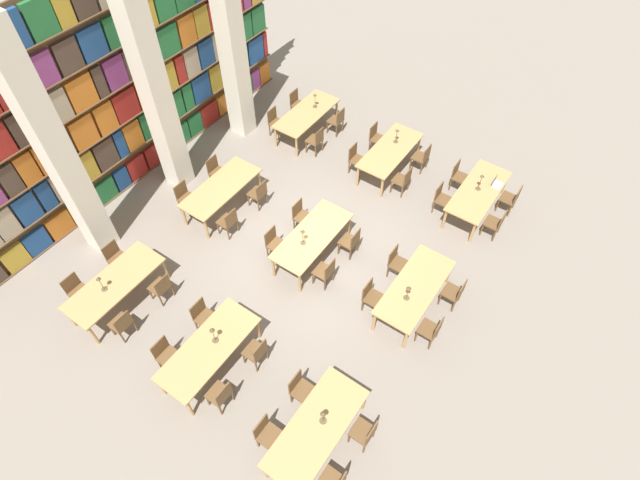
{
  "coord_description": "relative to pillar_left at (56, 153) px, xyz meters",
  "views": [
    {
      "loc": [
        -6.14,
        -4.56,
        9.99
      ],
      "look_at": [
        0.0,
        -0.28,
        0.69
      ],
      "focal_mm": 28.0,
      "sensor_mm": 36.0,
      "label": 1
    }
  ],
  "objects": [
    {
      "name": "desk_lamp_7",
      "position": [
        6.88,
        -1.78,
        -1.93
      ],
      "size": [
        0.14,
        0.14,
        0.46
      ],
      "color": "brown",
      "rests_on": "reading_table_8"
    },
    {
      "name": "reading_table_7",
      "position": [
        2.68,
        -1.72,
        -2.31
      ],
      "size": [
        2.27,
        0.94,
        0.76
      ],
      "color": "tan",
      "rests_on": "ground_plane"
    },
    {
      "name": "chair_7",
      "position": [
        3.39,
        -6.59,
        -2.53
      ],
      "size": [
        0.42,
        0.4,
        0.87
      ],
      "rotation": [
        0.0,
        0.0,
        3.14
      ],
      "color": "brown",
      "rests_on": "ground_plane"
    },
    {
      "name": "pillar_left",
      "position": [
        0.0,
        0.0,
        0.0
      ],
      "size": [
        0.56,
        0.56,
        6.0
      ],
      "color": "silver",
      "rests_on": "ground_plane"
    },
    {
      "name": "desk_lamp_2",
      "position": [
        6.44,
        -7.25,
        -1.9
      ],
      "size": [
        0.14,
        0.14,
        0.5
      ],
      "color": "brown",
      "rests_on": "reading_table_2"
    },
    {
      "name": "chair_24",
      "position": [
        -1.45,
        -2.54,
        -2.53
      ],
      "size": [
        0.42,
        0.4,
        0.87
      ],
      "color": "brown",
      "rests_on": "ground_plane"
    },
    {
      "name": "chair_13",
      "position": [
        -1.42,
        -3.85,
        -2.53
      ],
      "size": [
        0.42,
        0.4,
        0.87
      ],
      "rotation": [
        0.0,
        0.0,
        3.14
      ],
      "color": "brown",
      "rests_on": "ground_plane"
    },
    {
      "name": "desk_lamp_6",
      "position": [
        -1.15,
        -1.76,
        -1.93
      ],
      "size": [
        0.14,
        0.14,
        0.46
      ],
      "color": "brown",
      "rests_on": "reading_table_6"
    },
    {
      "name": "chair_22",
      "position": [
        7.03,
        -5.38,
        -2.53
      ],
      "size": [
        0.42,
        0.4,
        0.87
      ],
      "color": "brown",
      "rests_on": "ground_plane"
    },
    {
      "name": "reading_table_2",
      "position": [
        6.41,
        -7.3,
        -2.31
      ],
      "size": [
        2.27,
        0.94,
        0.76
      ],
      "color": "tan",
      "rests_on": "ground_plane"
    },
    {
      "name": "chair_16",
      "position": [
        2.2,
        -5.37,
        -2.53
      ],
      "size": [
        0.42,
        0.4,
        0.87
      ],
      "color": "brown",
      "rests_on": "ground_plane"
    },
    {
      "name": "chair_15",
      "position": [
        -0.3,
        -3.85,
        -2.53
      ],
      "size": [
        0.42,
        0.4,
        0.87
      ],
      "rotation": [
        0.0,
        0.0,
        3.14
      ],
      "color": "brown",
      "rests_on": "ground_plane"
    },
    {
      "name": "bookshelf_bank",
      "position": [
        2.76,
        1.11,
        -0.29
      ],
      "size": [
        10.82,
        0.35,
        5.5
      ],
      "color": "brown",
      "rests_on": "ground_plane"
    },
    {
      "name": "reading_table_8",
      "position": [
        6.5,
        -1.73,
        -2.31
      ],
      "size": [
        2.27,
        0.94,
        0.76
      ],
      "color": "tan",
      "rests_on": "ground_plane"
    },
    {
      "name": "chair_14",
      "position": [
        -0.3,
        -5.35,
        -2.53
      ],
      "size": [
        0.42,
        0.4,
        0.87
      ],
      "color": "brown",
      "rests_on": "ground_plane"
    },
    {
      "name": "chair_17",
      "position": [
        2.2,
        -3.87,
        -2.53
      ],
      "size": [
        0.42,
        0.4,
        0.87
      ],
      "rotation": [
        0.0,
        0.0,
        3.14
      ],
      "color": "brown",
      "rests_on": "ground_plane"
    },
    {
      "name": "chair_33",
      "position": [
        5.92,
        -0.98,
        -2.53
      ],
      "size": [
        0.42,
        0.4,
        0.87
      ],
      "rotation": [
        0.0,
        0.0,
        3.14
      ],
      "color": "brown",
      "rests_on": "ground_plane"
    },
    {
      "name": "chair_25",
      "position": [
        -1.45,
        -1.03,
        -2.53
      ],
      "size": [
        0.42,
        0.4,
        0.87
      ],
      "rotation": [
        0.0,
        0.0,
        3.14
      ],
      "color": "brown",
      "rests_on": "ground_plane"
    },
    {
      "name": "desk_lamp_0",
      "position": [
        -0.77,
        -7.35,
        -1.96
      ],
      "size": [
        0.14,
        0.14,
        0.42
      ],
      "color": "brown",
      "rests_on": "reading_table_0"
    },
    {
      "name": "chair_5",
      "position": [
        2.24,
        -6.59,
        -2.53
      ],
      "size": [
        0.42,
        0.4,
        0.87
      ],
      "rotation": [
        0.0,
        0.0,
        3.14
      ],
      "color": "brown",
      "rests_on": "ground_plane"
    },
    {
      "name": "chair_10",
      "position": [
        6.93,
        -8.05,
        -2.53
      ],
      "size": [
        0.42,
        0.4,
        0.87
      ],
      "color": "brown",
      "rests_on": "ground_plane"
    },
    {
      "name": "chair_30",
      "position": [
        3.28,
        -2.48,
        -2.53
      ],
      "size": [
        0.42,
        0.4,
        0.87
      ],
      "color": "brown",
      "rests_on": "ground_plane"
    },
    {
      "name": "chair_4",
      "position": [
        2.24,
        -8.1,
        -2.53
      ],
      "size": [
        0.42,
        0.4,
        0.87
      ],
      "color": "brown",
      "rests_on": "ground_plane"
    },
    {
      "name": "chair_32",
      "position": [
        5.92,
        -2.48,
        -2.53
      ],
      "size": [
        0.42,
        0.4,
        0.87
      ],
      "color": "brown",
      "rests_on": "ground_plane"
    },
    {
      "name": "reading_table_1",
      "position": [
        2.83,
        -7.35,
        -2.31
      ],
      "size": [
        2.27,
        0.94,
        0.76
      ],
      "color": "tan",
      "rests_on": "ground_plane"
    },
    {
      "name": "chair_12",
      "position": [
        -1.42,
        -5.35,
        -2.53
      ],
      "size": [
        0.42,
        0.4,
        0.87
      ],
      "color": "brown",
      "rests_on": "ground_plane"
    },
    {
      "name": "desk_lamp_1",
      "position": [
        2.45,
        -7.33,
        -1.95
      ],
      "size": [
        0.14,
        0.14,
        0.43
      ],
      "color": "brown",
      "rests_on": "reading_table_1"
    },
    {
      "name": "pillar_right",
      "position": [
        5.51,
        0.0,
        0.0
      ],
      "size": [
        0.56,
        0.56,
        6.0
      ],
      "color": "silver",
      "rests_on": "ground_plane"
    },
    {
      "name": "reading_table_5",
      "position": [
        6.48,
        -4.62,
        -2.31
      ],
      "size": [
        2.27,
        0.94,
        0.76
      ],
      "color": "tan",
      "rests_on": "ground_plane"
    },
    {
      "name": "reading_table_4",
      "position": [
        2.72,
        -4.62,
        -2.31
      ],
      "size": [
        2.27,
        0.94,
        0.76
      ],
      "color": "tan",
      "rests_on": "ground_plane"
    },
    {
      "name": "chair_28",
      "position": [
        2.07,
        -2.48,
        -2.53
      ],
      "size": [
        0.42,
        0.4,
        0.87
      ],
      "color": "brown",
      "rests_on": "ground_plane"
    },
    {
      "name": "chair_34",
      "position": [
        7.03,
        -2.48,
        -2.53
      ],
      "size": [
        0.42,
        0.4,
        0.87
      ],
      "color": "brown",
      "rests_on": "ground_plane"
    },
    {
      "name": "chair_3",
      "position": [
        -0.42,
        -6.56,
        -2.53
      ],
      "size": [
        0.42,
        0.4,
        0.87
      ],
      "rotation": [
        0.0,
        0.0,
        3.14
      ],
      "color": "brown",
      "rests_on": "ground_plane"
    },
    {
      "name": "reading_table_3",
      "position": [
        -0.88,
        -4.6,
        -2.31
      ],
      "size": [
        2.27,
        0.94,
        0.76
      ],
      "color": "tan",
      "rests_on": "ground_plane"
    },
    {
      "name": "chair_29",
      "position": [
        2.07,
        -0.97,
        -2.53
      ],
      "size": [
        0.42,
        0.4,
        0.87
      ],
      "rotation": [
        0.0,
        0.0,
        3.14
      ],
      "color": "brown",
      "rests_on": "ground_plane"
    },
    {
      "name": "ground_plane",
      "position": [
        2.76,
        -4.54,
        -3.0
      ],
      "size": [
        40.0,
        40.0,
        0.0
      ],
      "primitive_type": "plane",
      "color": "gray"
    },
    {
      "name": "chair_21",
      "position": [
        5.91,
        -3.87,
        -2.53
      ],
      "size": [
        0.42,
        0.4,
        0.87
      ],
      "rotation": [
        0.0,
        0.0,
        3.14
      ],
      "color": "brown",
      "rests_on": "ground_plane"
    },
    {
      "name": "desk_lamp_3",
      "position": [
        -0.68,
        -4.61,
        -1.91
      ],
      "size": [
        0.14,
        0.14,
        0.49
      ],
      "color": "brown",
      "rests_on": "reading_table_3"
    },
    {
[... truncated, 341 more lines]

